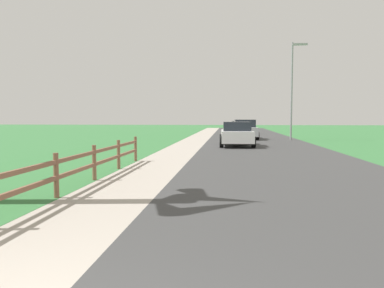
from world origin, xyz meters
name	(u,v)px	position (x,y,z in m)	size (l,w,h in m)	color
ground_plane	(207,141)	(0.00, 25.00, 0.00)	(120.00, 120.00, 0.00)	#36733B
road_asphalt	(254,140)	(3.50, 27.00, 0.00)	(7.00, 66.00, 0.01)	#3B3B3B
curb_concrete	(170,140)	(-3.00, 27.00, 0.00)	(6.00, 66.00, 0.01)	#ABA094
grass_verge	(151,139)	(-4.50, 27.00, 0.01)	(5.00, 66.00, 0.00)	#36733B
rail_fence	(56,172)	(-2.08, 5.70, 0.57)	(0.11, 13.74, 0.97)	brown
parked_suv_white	(237,134)	(2.04, 20.84, 0.73)	(2.11, 4.51, 1.46)	white
parked_car_silver	(245,129)	(2.83, 28.38, 0.76)	(2.09, 4.82, 1.55)	#B7BABF
parked_car_beige	(239,127)	(2.69, 38.03, 0.71)	(2.14, 4.96, 1.35)	#C6B793
street_lamp	(293,83)	(6.35, 27.10, 4.28)	(1.17, 0.20, 7.32)	gray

